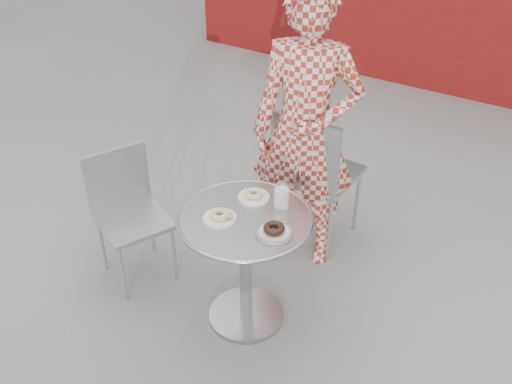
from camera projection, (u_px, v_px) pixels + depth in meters
The scene contains 9 objects.
ground at pixel (251, 311), 3.26m from camera, with size 60.00×60.00×0.00m, color gray.
bistro_table at pixel (245, 243), 2.93m from camera, with size 0.69×0.69×0.70m.
chair_far at pixel (317, 199), 3.69m from camera, with size 0.46×0.47×0.95m.
chair_left at pixel (136, 242), 3.40m from camera, with size 0.50×0.50×0.80m.
seated_person at pixel (306, 132), 3.25m from camera, with size 0.63×0.41×1.72m, color #AC291A.
plate_far at pixel (254, 195), 2.97m from camera, with size 0.16×0.16×0.04m.
plate_near at pixel (220, 216), 2.81m from camera, with size 0.17×0.17×0.04m.
plate_checker at pixel (274, 231), 2.72m from camera, with size 0.18×0.18×0.05m.
milk_cup at pixel (281, 197), 2.88m from camera, with size 0.08×0.08×0.13m.
Camera 1 is at (1.29, -1.94, 2.38)m, focal length 40.00 mm.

